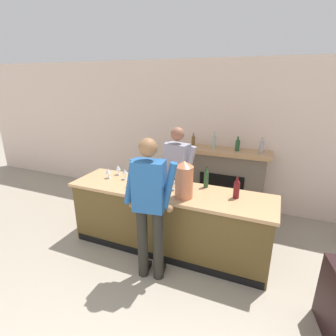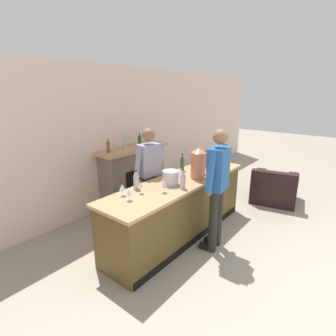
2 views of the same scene
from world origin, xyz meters
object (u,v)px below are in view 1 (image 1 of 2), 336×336
object	(u,v)px
wine_glass_front_right	(108,171)
wine_glass_near_bucket	(118,168)
person_bartender	(177,175)
wine_glass_back_row	(125,172)
wine_bottle_chardonnay_pale	(145,184)
wine_bottle_burgundy_dark	(135,169)
person_customer	(150,205)
wine_glass_by_dispenser	(173,181)
ice_bucket_steel	(154,180)
copper_dispenser	(184,179)
wine_bottle_rose_blush	(237,188)
fireplace_stone	(224,180)
wine_bottle_cabernet_heavy	(206,178)
wine_glass_front_left	(130,179)

from	to	relation	value
wine_glass_front_right	wine_glass_near_bucket	size ratio (longest dim) A/B	0.98
person_bartender	wine_glass_back_row	size ratio (longest dim) A/B	10.26
wine_bottle_chardonnay_pale	wine_glass_back_row	xyz separation A→B (m)	(-0.51, 0.33, -0.01)
wine_glass_back_row	wine_glass_near_bucket	bearing A→B (deg)	147.48
person_bartender	wine_bottle_burgundy_dark	xyz separation A→B (m)	(-0.59, -0.30, 0.12)
person_customer	wine_glass_by_dispenser	bearing A→B (deg)	86.47
wine_glass_front_right	wine_glass_by_dispenser	world-z (taller)	wine_glass_by_dispenser
ice_bucket_steel	wine_glass_back_row	world-z (taller)	ice_bucket_steel
copper_dispenser	wine_glass_front_right	xyz separation A→B (m)	(-1.30, 0.20, -0.13)
wine_bottle_rose_blush	ice_bucket_steel	bearing A→B (deg)	-175.94
person_bartender	copper_dispenser	bearing A→B (deg)	-62.77
wine_bottle_rose_blush	wine_bottle_chardonnay_pale	xyz separation A→B (m)	(-1.15, -0.32, -0.01)
fireplace_stone	wine_glass_by_dispenser	bearing A→B (deg)	-105.11
wine_glass_near_bucket	ice_bucket_steel	bearing A→B (deg)	-16.98
fireplace_stone	wine_bottle_chardonnay_pale	bearing A→B (deg)	-112.29
wine_bottle_rose_blush	wine_glass_near_bucket	size ratio (longest dim) A/B	1.84
wine_bottle_cabernet_heavy	wine_glass_front_right	distance (m)	1.50
wine_glass_near_bucket	wine_bottle_rose_blush	bearing A→B (deg)	-4.51
wine_bottle_burgundy_dark	wine_bottle_chardonnay_pale	xyz separation A→B (m)	(0.43, -0.49, 0.00)
wine_bottle_cabernet_heavy	wine_bottle_chardonnay_pale	world-z (taller)	wine_bottle_cabernet_heavy
wine_bottle_cabernet_heavy	wine_glass_near_bucket	distance (m)	1.42
person_customer	person_bartender	bearing A→B (deg)	95.53
fireplace_stone	wine_bottle_rose_blush	bearing A→B (deg)	-73.69
wine_bottle_chardonnay_pale	wine_glass_front_right	size ratio (longest dim) A/B	1.78
wine_glass_by_dispenser	wine_bottle_rose_blush	bearing A→B (deg)	5.12
wine_glass_front_left	wine_glass_near_bucket	size ratio (longest dim) A/B	1.06
wine_bottle_cabernet_heavy	person_bartender	bearing A→B (deg)	152.90
person_customer	copper_dispenser	xyz separation A→B (m)	(0.25, 0.48, 0.19)
person_bartender	wine_glass_near_bucket	size ratio (longest dim) A/B	10.50
person_bartender	wine_glass_front_left	distance (m)	0.83
ice_bucket_steel	wine_bottle_rose_blush	xyz separation A→B (m)	(1.13, 0.08, 0.03)
wine_glass_front_left	wine_glass_back_row	bearing A→B (deg)	133.98
ice_bucket_steel	wine_bottle_chardonnay_pale	distance (m)	0.24
wine_bottle_rose_blush	wine_bottle_chardonnay_pale	distance (m)	1.20
copper_dispenser	wine_bottle_cabernet_heavy	bearing A→B (deg)	67.77
wine_bottle_burgundy_dark	wine_glass_back_row	world-z (taller)	wine_bottle_burgundy_dark
fireplace_stone	wine_glass_by_dispenser	size ratio (longest dim) A/B	8.74
person_bartender	wine_bottle_rose_blush	world-z (taller)	person_bartender
fireplace_stone	ice_bucket_steel	xyz separation A→B (m)	(-0.70, -1.54, 0.44)
person_customer	copper_dispenser	size ratio (longest dim) A/B	3.67
wine_bottle_burgundy_dark	wine_glass_back_row	bearing A→B (deg)	-115.59
ice_bucket_steel	wine_bottle_rose_blush	bearing A→B (deg)	4.06
copper_dispenser	wine_bottle_burgundy_dark	distance (m)	1.05
fireplace_stone	wine_bottle_chardonnay_pale	xyz separation A→B (m)	(-0.73, -1.77, 0.46)
wine_glass_near_bucket	wine_bottle_chardonnay_pale	bearing A→B (deg)	-32.87
wine_bottle_cabernet_heavy	wine_glass_back_row	world-z (taller)	wine_bottle_cabernet_heavy
wine_bottle_chardonnay_pale	wine_glass_front_left	world-z (taller)	wine_bottle_chardonnay_pale
wine_bottle_burgundy_dark	wine_bottle_cabernet_heavy	bearing A→B (deg)	0.96
person_customer	wine_glass_by_dispenser	xyz separation A→B (m)	(0.04, 0.65, 0.07)
copper_dispenser	wine_glass_by_dispenser	xyz separation A→B (m)	(-0.21, 0.17, -0.12)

